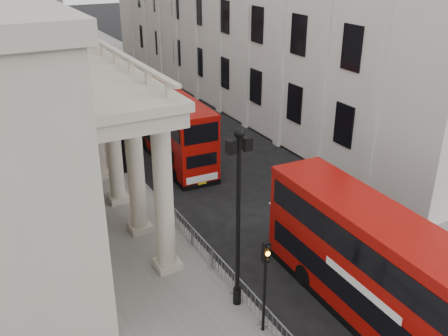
# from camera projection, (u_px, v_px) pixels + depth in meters

# --- Properties ---
(sidewalk_west) EXTENTS (6.00, 140.00, 0.12)m
(sidewalk_west) POSITION_uv_depth(u_px,v_px,m) (61.00, 135.00, 42.22)
(sidewalk_west) COLOR slate
(sidewalk_west) RESTS_ON ground
(sidewalk_east) EXTENTS (3.00, 140.00, 0.12)m
(sidewalk_east) POSITION_uv_depth(u_px,v_px,m) (231.00, 107.00, 49.35)
(sidewalk_east) COLOR slate
(sidewalk_east) RESTS_ON ground
(kerb) EXTENTS (0.20, 140.00, 0.14)m
(kerb) POSITION_uv_depth(u_px,v_px,m) (95.00, 129.00, 43.49)
(kerb) COLOR slate
(kerb) RESTS_ON ground
(lamp_post_south) EXTENTS (1.05, 0.44, 8.32)m
(lamp_post_south) POSITION_uv_depth(u_px,v_px,m) (238.00, 209.00, 20.38)
(lamp_post_south) COLOR black
(lamp_post_south) RESTS_ON sidewalk_west
(lamp_post_mid) EXTENTS (1.05, 0.44, 8.32)m
(lamp_post_mid) POSITION_uv_depth(u_px,v_px,m) (119.00, 107.00, 33.24)
(lamp_post_mid) COLOR black
(lamp_post_mid) RESTS_ON sidewalk_west
(lamp_post_north) EXTENTS (1.05, 0.44, 8.32)m
(lamp_post_north) POSITION_uv_depth(u_px,v_px,m) (67.00, 61.00, 46.09)
(lamp_post_north) COLOR black
(lamp_post_north) RESTS_ON sidewalk_west
(traffic_light) EXTENTS (0.28, 0.33, 4.30)m
(traffic_light) POSITION_uv_depth(u_px,v_px,m) (265.00, 271.00, 19.54)
(traffic_light) COLOR black
(traffic_light) RESTS_ON sidewalk_west
(crowd_barriers) EXTENTS (0.50, 18.75, 1.10)m
(crowd_barriers) POSITION_uv_depth(u_px,v_px,m) (263.00, 315.00, 20.80)
(crowd_barriers) COLOR gray
(crowd_barriers) RESTS_ON sidewalk_west
(bus_near) EXTENTS (3.11, 11.60, 4.97)m
(bus_near) POSITION_uv_depth(u_px,v_px,m) (369.00, 262.00, 20.98)
(bus_near) COLOR #960B06
(bus_near) RESTS_ON ground
(bus_far) EXTENTS (3.16, 11.41, 4.88)m
(bus_far) POSITION_uv_depth(u_px,v_px,m) (171.00, 126.00, 36.73)
(bus_far) COLOR #A40C07
(bus_far) RESTS_ON ground
(pedestrian_a) EXTENTS (0.63, 0.43, 1.67)m
(pedestrian_a) POSITION_uv_depth(u_px,v_px,m) (97.00, 193.00, 30.33)
(pedestrian_a) COLOR black
(pedestrian_a) RESTS_ON sidewalk_west
(pedestrian_b) EXTENTS (0.95, 0.82, 1.66)m
(pedestrian_b) POSITION_uv_depth(u_px,v_px,m) (71.00, 202.00, 29.30)
(pedestrian_b) COLOR #2A2321
(pedestrian_b) RESTS_ON sidewalk_west
(pedestrian_c) EXTENTS (1.11, 1.00, 1.90)m
(pedestrian_c) POSITION_uv_depth(u_px,v_px,m) (77.00, 171.00, 33.07)
(pedestrian_c) COLOR black
(pedestrian_c) RESTS_ON sidewalk_west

